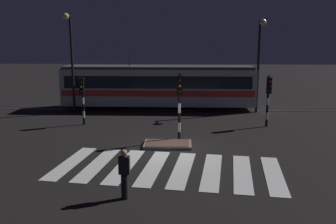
% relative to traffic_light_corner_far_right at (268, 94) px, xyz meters
% --- Properties ---
extents(ground_plane, '(120.00, 120.00, 0.00)m').
position_rel_traffic_light_corner_far_right_xyz_m(ground_plane, '(-5.70, -5.03, -2.05)').
color(ground_plane, black).
extents(rail_near, '(80.00, 0.12, 0.03)m').
position_rel_traffic_light_corner_far_right_xyz_m(rail_near, '(-5.70, 4.91, -2.03)').
color(rail_near, '#59595E').
rests_on(rail_near, ground).
extents(rail_far, '(80.00, 0.12, 0.03)m').
position_rel_traffic_light_corner_far_right_xyz_m(rail_far, '(-5.70, 6.35, -2.03)').
color(rail_far, '#59595E').
rests_on(rail_far, ground).
extents(crosswalk_zebra, '(9.64, 5.41, 0.02)m').
position_rel_traffic_light_corner_far_right_xyz_m(crosswalk_zebra, '(-5.70, -7.43, -2.04)').
color(crosswalk_zebra, silver).
rests_on(crosswalk_zebra, ground).
extents(traffic_island, '(2.35, 1.44, 0.18)m').
position_rel_traffic_light_corner_far_right_xyz_m(traffic_island, '(-5.82, -4.22, -1.96)').
color(traffic_island, slate).
rests_on(traffic_island, ground).
extents(traffic_light_corner_far_right, '(0.36, 0.42, 3.11)m').
position_rel_traffic_light_corner_far_right_xyz_m(traffic_light_corner_far_right, '(0.00, 0.00, 0.00)').
color(traffic_light_corner_far_right, black).
rests_on(traffic_light_corner_far_right, ground).
extents(traffic_light_corner_far_left, '(0.36, 0.42, 3.00)m').
position_rel_traffic_light_corner_far_right_xyz_m(traffic_light_corner_far_left, '(-11.22, 0.08, -0.07)').
color(traffic_light_corner_far_left, black).
rests_on(traffic_light_corner_far_left, ground).
extents(traffic_light_median_centre, '(0.36, 0.42, 3.53)m').
position_rel_traffic_light_corner_far_right_xyz_m(traffic_light_median_centre, '(-5.26, -3.42, 0.28)').
color(traffic_light_median_centre, black).
rests_on(traffic_light_median_centre, ground).
extents(street_lamp_trackside_right, '(0.44, 1.21, 6.54)m').
position_rel_traffic_light_corner_far_right_xyz_m(street_lamp_trackside_right, '(0.24, 4.25, 2.15)').
color(street_lamp_trackside_right, black).
rests_on(street_lamp_trackside_right, ground).
extents(street_lamp_trackside_left, '(0.44, 1.21, 6.93)m').
position_rel_traffic_light_corner_far_right_xyz_m(street_lamp_trackside_left, '(-12.91, 3.63, 2.37)').
color(street_lamp_trackside_left, black).
rests_on(street_lamp_trackside_left, ground).
extents(tram, '(14.49, 2.58, 4.15)m').
position_rel_traffic_light_corner_far_right_xyz_m(tram, '(-6.94, 5.63, -0.30)').
color(tram, silver).
rests_on(tram, ground).
extents(pedestrian_waiting_at_kerb, '(0.36, 0.24, 1.71)m').
position_rel_traffic_light_corner_far_right_xyz_m(pedestrian_waiting_at_kerb, '(-7.00, -10.35, -1.17)').
color(pedestrian_waiting_at_kerb, black).
rests_on(pedestrian_waiting_at_kerb, ground).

